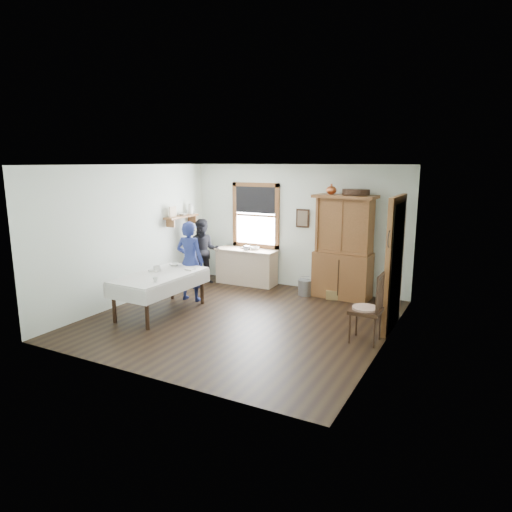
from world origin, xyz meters
The scene contains 20 objects.
room centered at (0.00, 0.00, 1.35)m, with size 5.01×5.01×2.70m.
window centered at (-1.00, 2.46, 1.64)m, with size 1.18×0.07×1.48m.
doorway centered at (2.46, 0.85, 1.16)m, with size 0.09×1.14×2.22m.
wall_shelf centered at (-2.37, 1.54, 1.57)m, with size 0.24×1.00×0.44m.
framed_picture centered at (0.15, 2.46, 1.55)m, with size 0.30×0.04×0.40m, color black.
rug_beater centered at (2.45, 0.30, 1.72)m, with size 0.27×0.27×0.01m, color black.
work_counter centered at (-1.08, 2.18, 0.40)m, with size 1.41×0.53×0.81m, color #C9A98B.
china_hutch centered at (1.17, 2.15, 1.05)m, with size 1.24×0.59×2.11m, color brown.
dining_table centered at (-1.49, -0.37, 0.37)m, with size 0.97×1.84×0.74m, color silver.
spindle_chair centered at (2.21, 0.01, 0.55)m, with size 0.51×0.51×1.11m, color black.
pail centered at (0.45, 1.96, 0.16)m, with size 0.31×0.31×0.33m, color gray.
wicker_basket centered at (1.07, 1.97, 0.09)m, with size 0.31×0.22×0.18m, color olive.
woman_blue centered at (-1.47, 0.54, 0.75)m, with size 0.54×0.36×1.49m, color navy.
figure_dark centered at (-1.97, 1.77, 0.69)m, with size 0.67×0.52×1.38m, color black.
table_cup_a centered at (-1.68, -0.22, 0.79)m, with size 0.13×0.13×0.11m, color silver.
table_cup_b centered at (-1.19, -0.84, 0.78)m, with size 0.09×0.09×0.09m, color silver.
table_bowl centered at (-1.69, 0.31, 0.76)m, with size 0.22×0.22×0.06m, color silver.
counter_book centered at (-1.26, 2.31, 0.82)m, with size 0.17×0.23×0.02m, color brown.
counter_bowl centered at (-0.89, 2.21, 0.84)m, with size 0.21×0.21×0.07m, color silver.
shelf_bowl centered at (-2.37, 1.55, 1.60)m, with size 0.22×0.22×0.05m, color silver.
Camera 1 is at (3.84, -6.70, 2.75)m, focal length 32.00 mm.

